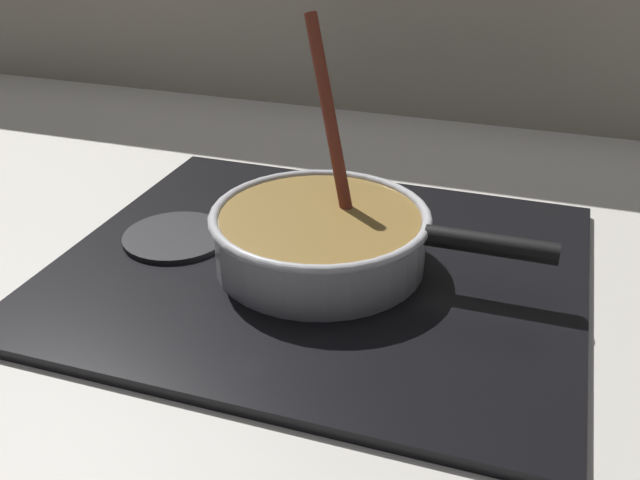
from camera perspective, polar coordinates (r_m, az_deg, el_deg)
ground at (r=0.64m, az=-7.23°, el=-13.76°), size 2.40×1.60×0.04m
hob_plate at (r=0.79m, az=0.00°, el=-2.23°), size 0.56×0.48×0.01m
burner_ring at (r=0.79m, az=0.00°, el=-1.60°), size 0.17×0.17×0.01m
spare_burner at (r=0.85m, az=-11.30°, el=0.26°), size 0.12×0.12×0.01m
cooking_pan at (r=0.77m, az=0.14°, el=0.37°), size 0.36×0.24×0.25m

